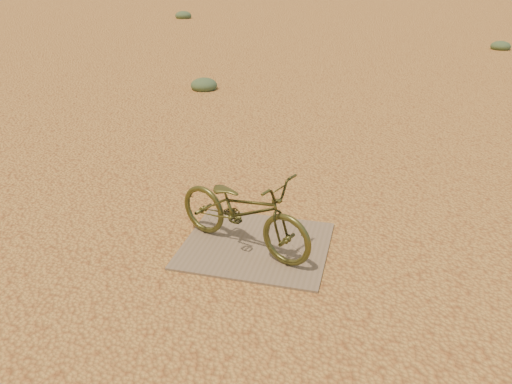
# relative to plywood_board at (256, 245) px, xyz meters

# --- Properties ---
(ground) EXTENTS (120.00, 120.00, 0.00)m
(ground) POSITION_rel_plywood_board_xyz_m (-0.37, -0.02, -0.01)
(ground) COLOR #BF9345
(ground) RESTS_ON ground
(plywood_board) EXTENTS (1.36, 1.19, 0.02)m
(plywood_board) POSITION_rel_plywood_board_xyz_m (0.00, 0.00, 0.00)
(plywood_board) COLOR #70604C
(plywood_board) RESTS_ON ground
(bicycle) EXTENTS (1.55, 1.01, 0.77)m
(bicycle) POSITION_rel_plywood_board_xyz_m (-0.10, -0.07, 0.39)
(bicycle) COLOR #40431D
(bicycle) RESTS_ON plywood_board
(kale_a) EXTENTS (0.55, 0.55, 0.30)m
(kale_a) POSITION_rel_plywood_board_xyz_m (-2.58, 5.71, -0.01)
(kale_a) COLOR #48613E
(kale_a) RESTS_ON ground
(kale_b) EXTENTS (0.57, 0.57, 0.31)m
(kale_b) POSITION_rel_plywood_board_xyz_m (4.24, 12.49, -0.01)
(kale_b) COLOR #48613E
(kale_b) RESTS_ON ground
(kale_c) EXTENTS (0.71, 0.71, 0.39)m
(kale_c) POSITION_rel_plywood_board_xyz_m (-7.87, 17.69, -0.01)
(kale_c) COLOR #48613E
(kale_c) RESTS_ON ground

